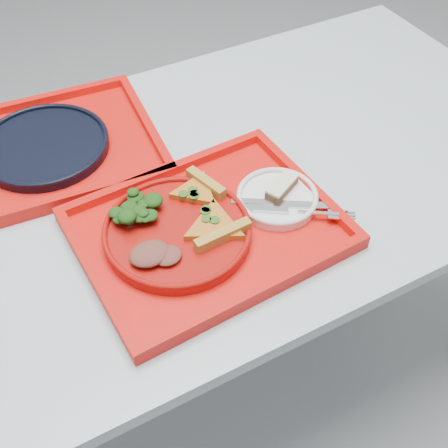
{
  "coord_description": "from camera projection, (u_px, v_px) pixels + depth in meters",
  "views": [
    {
      "loc": [
        -0.32,
        -0.75,
        1.51
      ],
      "look_at": [
        -0.01,
        -0.16,
        0.78
      ],
      "focal_mm": 45.0,
      "sensor_mm": 36.0,
      "label": 1
    }
  ],
  "objects": [
    {
      "name": "dessert_bar",
      "position": [
        282.0,
        187.0,
        1.04
      ],
      "size": [
        0.08,
        0.06,
        0.02
      ],
      "rotation": [
        0.0,
        0.0,
        0.47
      ],
      "color": "#4D2A19",
      "rests_on": "side_plate"
    },
    {
      "name": "salad_heap",
      "position": [
        135.0,
        207.0,
        0.99
      ],
      "size": [
        0.08,
        0.07,
        0.04
      ],
      "primitive_type": "ellipsoid",
      "color": "black",
      "rests_on": "dinner_plate"
    },
    {
      "name": "table",
      "position": [
        192.0,
        206.0,
        1.16
      ],
      "size": [
        1.6,
        0.8,
        0.75
      ],
      "color": "#B2BEC7",
      "rests_on": "ground"
    },
    {
      "name": "tray_far",
      "position": [
        46.0,
        152.0,
        1.16
      ],
      "size": [
        0.48,
        0.39,
        0.01
      ],
      "primitive_type": "cube",
      "rotation": [
        0.0,
        0.0,
        -0.08
      ],
      "color": "red",
      "rests_on": "table"
    },
    {
      "name": "tray_main",
      "position": [
        208.0,
        231.0,
        1.01
      ],
      "size": [
        0.47,
        0.37,
        0.01
      ],
      "primitive_type": "cube",
      "rotation": [
        0.0,
        0.0,
        0.05
      ],
      "color": "red",
      "rests_on": "table"
    },
    {
      "name": "pizza_slice_a",
      "position": [
        214.0,
        224.0,
        0.98
      ],
      "size": [
        0.11,
        0.13,
        0.02
      ],
      "primitive_type": null,
      "rotation": [
        0.0,
        0.0,
        1.62
      ],
      "color": "orange",
      "rests_on": "dinner_plate"
    },
    {
      "name": "side_plate",
      "position": [
        277.0,
        199.0,
        1.05
      ],
      "size": [
        0.15,
        0.15,
        0.01
      ],
      "primitive_type": "cylinder",
      "color": "white",
      "rests_on": "tray_main"
    },
    {
      "name": "ground",
      "position": [
        202.0,
        365.0,
        1.66
      ],
      "size": [
        10.0,
        10.0,
        0.0
      ],
      "primitive_type": "plane",
      "color": "gray",
      "rests_on": "ground"
    },
    {
      "name": "meat_portion",
      "position": [
        150.0,
        254.0,
        0.93
      ],
      "size": [
        0.07,
        0.06,
        0.02
      ],
      "primitive_type": "ellipsoid",
      "color": "brown",
      "rests_on": "dinner_plate"
    },
    {
      "name": "navy_plate",
      "position": [
        45.0,
        147.0,
        1.15
      ],
      "size": [
        0.26,
        0.26,
        0.02
      ],
      "primitive_type": "cylinder",
      "color": "black",
      "rests_on": "tray_far"
    },
    {
      "name": "knife",
      "position": [
        282.0,
        203.0,
        1.02
      ],
      "size": [
        0.17,
        0.11,
        0.01
      ],
      "primitive_type": "cube",
      "rotation": [
        0.0,
        0.0,
        -0.54
      ],
      "color": "silver",
      "rests_on": "side_plate"
    },
    {
      "name": "fork",
      "position": [
        297.0,
        211.0,
        1.01
      ],
      "size": [
        0.17,
        0.12,
        0.01
      ],
      "primitive_type": "cube",
      "rotation": [
        0.0,
        0.0,
        -0.58
      ],
      "color": "silver",
      "rests_on": "side_plate"
    },
    {
      "name": "dinner_plate",
      "position": [
        177.0,
        233.0,
        0.99
      ],
      "size": [
        0.26,
        0.26,
        0.02
      ],
      "primitive_type": "cylinder",
      "color": "#A00F0A",
      "rests_on": "tray_main"
    },
    {
      "name": "pizza_slice_b",
      "position": [
        196.0,
        190.0,
        1.03
      ],
      "size": [
        0.12,
        0.11,
        0.02
      ],
      "primitive_type": null,
      "rotation": [
        0.0,
        0.0,
        3.43
      ],
      "color": "orange",
      "rests_on": "dinner_plate"
    }
  ]
}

